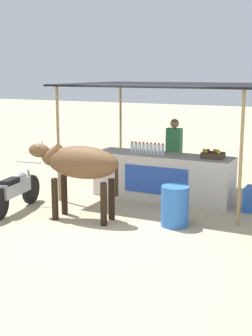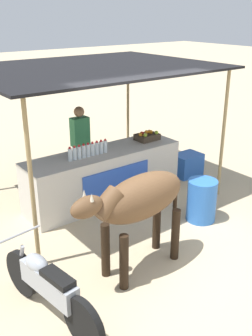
% 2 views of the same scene
% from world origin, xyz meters
% --- Properties ---
extents(ground_plane, '(60.00, 60.00, 0.00)m').
position_xyz_m(ground_plane, '(0.00, 0.00, 0.00)').
color(ground_plane, tan).
extents(stall_counter, '(3.00, 0.82, 0.96)m').
position_xyz_m(stall_counter, '(0.00, 2.20, 0.48)').
color(stall_counter, beige).
rests_on(stall_counter, ground).
extents(stall_awning, '(4.20, 3.20, 2.44)m').
position_xyz_m(stall_awning, '(0.00, 2.50, 2.35)').
color(stall_awning, black).
rests_on(stall_awning, ground).
extents(water_bottle_row, '(0.79, 0.07, 0.25)m').
position_xyz_m(water_bottle_row, '(-0.35, 2.15, 1.07)').
color(water_bottle_row, silver).
rests_on(water_bottle_row, stall_counter).
extents(fruit_crate, '(0.44, 0.32, 0.18)m').
position_xyz_m(fruit_crate, '(1.07, 2.25, 1.03)').
color(fruit_crate, '#3F3326').
rests_on(fruit_crate, stall_counter).
extents(vendor_behind_counter, '(0.34, 0.22, 1.65)m').
position_xyz_m(vendor_behind_counter, '(-0.03, 2.95, 0.85)').
color(vendor_behind_counter, '#383842').
rests_on(vendor_behind_counter, ground).
extents(water_barrel, '(0.49, 0.49, 0.72)m').
position_xyz_m(water_barrel, '(0.88, 0.58, 0.36)').
color(water_barrel, blue).
rests_on(water_barrel, ground).
extents(cow, '(1.84, 0.64, 1.44)m').
position_xyz_m(cow, '(-0.83, 0.17, 1.03)').
color(cow, brown).
rests_on(cow, ground).
extents(motorcycle_parked, '(0.55, 1.79, 0.90)m').
position_xyz_m(motorcycle_parked, '(-2.23, 0.06, 0.43)').
color(motorcycle_parked, black).
rests_on(motorcycle_parked, ground).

